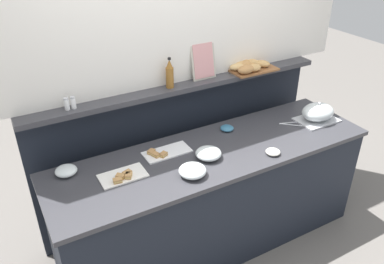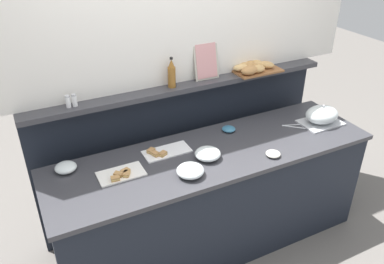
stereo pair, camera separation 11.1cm
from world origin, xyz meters
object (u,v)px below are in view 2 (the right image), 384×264
condiment_bowl_red (229,129)px  serving_tongs (293,126)px  serving_cloche (322,115)px  salt_shaker (68,101)px  bread_basket (253,67)px  glass_bowl_medium (66,168)px  sandwich_platter_rear (121,174)px  glass_bowl_large (208,154)px  vinegar_bottle_amber (172,74)px  pepper_shaker (74,100)px  framed_picture (206,61)px  sandwich_platter_side (164,152)px  glass_bowl_small (190,171)px  condiment_bowl_cream (273,154)px

condiment_bowl_red → serving_tongs: bearing=-18.7°
serving_cloche → salt_shaker: size_ratio=3.91×
serving_tongs → serving_cloche: bearing=-13.4°
serving_cloche → bread_basket: bearing=129.7°
serving_cloche → bread_basket: bread_basket is taller
serving_cloche → condiment_bowl_red: (-0.75, 0.23, -0.05)m
glass_bowl_medium → bread_basket: bread_basket is taller
sandwich_platter_rear → glass_bowl_large: bearing=-7.1°
vinegar_bottle_amber → pepper_shaker: vinegar_bottle_amber is taller
framed_picture → sandwich_platter_rear: bearing=-152.0°
sandwich_platter_side → framed_picture: framed_picture is taller
sandwich_platter_rear → salt_shaker: size_ratio=3.57×
sandwich_platter_side → glass_bowl_small: bearing=-81.9°
serving_cloche → vinegar_bottle_amber: (-1.12, 0.47, 0.39)m
pepper_shaker → glass_bowl_small: bearing=-48.3°
serving_tongs → glass_bowl_medium: bearing=173.7°
sandwich_platter_rear → framed_picture: size_ratio=1.05×
sandwich_platter_rear → pepper_shaker: bearing=109.9°
bread_basket → framed_picture: size_ratio=1.40×
serving_tongs → framed_picture: size_ratio=0.61×
glass_bowl_medium → salt_shaker: 0.45m
condiment_bowl_cream → framed_picture: bearing=102.1°
condiment_bowl_cream → serving_tongs: size_ratio=0.59×
sandwich_platter_side → salt_shaker: (-0.57, 0.31, 0.39)m
condiment_bowl_cream → bread_basket: bread_basket is taller
glass_bowl_medium → pepper_shaker: pepper_shaker is taller
serving_cloche → serving_tongs: bearing=166.6°
serving_cloche → pepper_shaker: 1.94m
serving_cloche → condiment_bowl_red: bearing=162.9°
glass_bowl_large → sandwich_platter_rear: bearing=172.9°
condiment_bowl_cream → glass_bowl_medium: bearing=160.7°
glass_bowl_small → bread_basket: (0.90, 0.63, 0.36)m
glass_bowl_large → serving_tongs: (0.84, 0.10, -0.03)m
sandwich_platter_side → bread_basket: 1.06m
condiment_bowl_red → salt_shaker: bearing=168.1°
sandwich_platter_rear → condiment_bowl_cream: bearing=-14.1°
bread_basket → serving_tongs: bearing=-70.2°
glass_bowl_large → glass_bowl_medium: glass_bowl_large is taller
vinegar_bottle_amber → glass_bowl_small: bearing=-104.2°
serving_cloche → bread_basket: 0.69m
serving_cloche → pepper_shaker: size_ratio=3.91×
framed_picture → sandwich_platter_side: bearing=-146.3°
glass_bowl_medium → glass_bowl_small: bearing=-29.9°
sandwich_platter_rear → sandwich_platter_side: bearing=18.8°
bread_basket → framed_picture: 0.44m
vinegar_bottle_amber → pepper_shaker: bearing=-179.9°
condiment_bowl_red → framed_picture: size_ratio=0.36×
vinegar_bottle_amber → pepper_shaker: size_ratio=2.71×
glass_bowl_large → framed_picture: size_ratio=0.63×
glass_bowl_small → condiment_bowl_red: 0.67m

